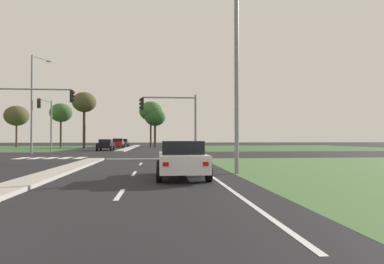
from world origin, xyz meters
name	(u,v)px	position (x,y,z in m)	size (l,w,h in m)	color
ground_plane	(111,155)	(0.00, 30.00, 0.00)	(200.00, 200.00, 0.00)	black
grass_verge_far_right	(278,148)	(25.50, 54.50, 0.00)	(35.00, 35.00, 0.01)	#385B2D
median_island_near	(51,174)	(0.00, 11.00, 0.07)	(1.20, 22.00, 0.14)	#ADA89E
median_island_far	(131,147)	(0.00, 55.00, 0.07)	(1.20, 36.00, 0.14)	#ADA89E
lane_dash_near	(120,194)	(3.50, 5.58, 0.01)	(0.14, 2.00, 0.01)	silver
lane_dash_second	(134,173)	(3.50, 11.58, 0.01)	(0.14, 2.00, 0.01)	silver
lane_dash_third	(141,164)	(3.50, 17.58, 0.01)	(0.14, 2.00, 0.01)	silver
edge_line_right	(205,172)	(6.85, 12.00, 0.01)	(0.14, 24.00, 0.01)	silver
stop_bar_near	(148,159)	(3.80, 23.00, 0.01)	(6.40, 0.50, 0.01)	silver
crosswalk_bar_near	(22,158)	(-6.40, 24.80, 0.01)	(0.70, 2.80, 0.01)	silver
crosswalk_bar_second	(36,158)	(-5.25, 24.80, 0.01)	(0.70, 2.80, 0.01)	silver
crosswalk_bar_third	(51,158)	(-4.10, 24.80, 0.01)	(0.70, 2.80, 0.01)	silver
crosswalk_bar_fourth	(66,158)	(-2.95, 24.80, 0.01)	(0.70, 2.80, 0.01)	silver
crosswalk_bar_fifth	(80,158)	(-1.80, 24.80, 0.01)	(0.70, 2.80, 0.01)	silver
car_teal_near	(123,143)	(-2.16, 63.67, 0.77)	(2.07, 4.33, 1.50)	#19565B
car_black_second	(106,145)	(-2.36, 42.57, 0.77)	(1.98, 4.63, 1.49)	black
car_red_third	(118,143)	(-2.25, 56.00, 0.81)	(2.00, 4.37, 1.59)	#A31919
car_white_fourth	(182,159)	(5.55, 9.67, 0.77)	(2.05, 4.50, 1.51)	silver
traffic_signal_near_right	(174,114)	(5.86, 23.40, 3.56)	(4.64, 0.32, 5.14)	gray
traffic_signal_near_left	(28,108)	(-5.46, 23.40, 3.97)	(5.81, 0.32, 5.67)	gray
traffic_signal_far_left	(47,116)	(-7.60, 35.03, 4.09)	(0.32, 4.52, 5.98)	gray
street_lamp_near	(233,53)	(8.03, 11.23, 5.56)	(1.92, 1.66, 10.00)	gray
street_lamp_second	(33,99)	(-8.08, 32.21, 5.62)	(1.41, 2.26, 10.09)	gray
treeline_near	(17,116)	(-20.97, 61.17, 5.69)	(4.28, 4.28, 7.53)	#423323
treeline_second	(61,113)	(-12.53, 58.76, 6.10)	(3.88, 3.88, 7.79)	#423323
treeline_third	(84,103)	(-7.89, 55.70, 7.63)	(3.99, 3.99, 9.44)	#423323
treeline_fourth	(155,118)	(4.00, 60.77, 5.48)	(3.81, 3.81, 7.16)	#423323
treeline_fifth	(151,111)	(3.19, 61.56, 6.70)	(4.35, 4.35, 8.58)	#423323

